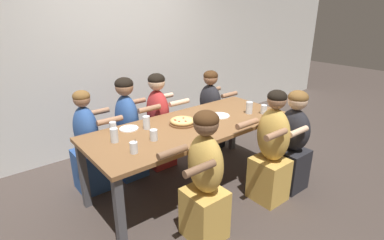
% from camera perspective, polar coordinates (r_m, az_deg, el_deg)
% --- Properties ---
extents(ground_plane, '(18.00, 18.00, 0.00)m').
position_cam_1_polar(ground_plane, '(3.54, 0.00, -12.48)').
color(ground_plane, '#423833').
rests_on(ground_plane, ground).
extents(restaurant_back_panel, '(10.00, 0.06, 3.20)m').
position_cam_1_polar(restaurant_back_panel, '(4.36, -13.99, 15.66)').
color(restaurant_back_panel, silver).
rests_on(restaurant_back_panel, ground).
extents(dining_table, '(2.26, 0.93, 0.77)m').
position_cam_1_polar(dining_table, '(3.22, 0.00, -2.10)').
color(dining_table, brown).
rests_on(dining_table, ground).
extents(pizza_board_main, '(0.29, 0.29, 0.05)m').
position_cam_1_polar(pizza_board_main, '(3.19, -1.83, -0.31)').
color(pizza_board_main, brown).
rests_on(pizza_board_main, dining_table).
extents(empty_plate_a, '(0.22, 0.22, 0.02)m').
position_cam_1_polar(empty_plate_a, '(3.44, 5.37, 0.82)').
color(empty_plate_a, white).
rests_on(empty_plate_a, dining_table).
extents(empty_plate_b, '(0.19, 0.19, 0.02)m').
position_cam_1_polar(empty_plate_b, '(3.13, -11.92, -1.60)').
color(empty_plate_b, white).
rests_on(empty_plate_b, dining_table).
extents(cocktail_glass_blue, '(0.07, 0.07, 0.12)m').
position_cam_1_polar(cocktail_glass_blue, '(2.61, -11.03, -5.27)').
color(cocktail_glass_blue, silver).
rests_on(cocktail_glass_blue, dining_table).
extents(drinking_glass_a, '(0.07, 0.07, 0.13)m').
position_cam_1_polar(drinking_glass_a, '(2.85, -14.58, -2.97)').
color(drinking_glass_a, silver).
rests_on(drinking_glass_a, dining_table).
extents(drinking_glass_b, '(0.08, 0.08, 0.14)m').
position_cam_1_polar(drinking_glass_b, '(3.56, 10.84, 2.18)').
color(drinking_glass_b, silver).
rests_on(drinking_glass_b, dining_table).
extents(drinking_glass_c, '(0.07, 0.07, 0.14)m').
position_cam_1_polar(drinking_glass_c, '(3.09, -8.65, -0.63)').
color(drinking_glass_c, silver).
rests_on(drinking_glass_c, dining_table).
extents(drinking_glass_d, '(0.07, 0.07, 0.11)m').
position_cam_1_polar(drinking_glass_d, '(3.59, 13.51, 1.88)').
color(drinking_glass_d, silver).
rests_on(drinking_glass_d, dining_table).
extents(drinking_glass_e, '(0.07, 0.07, 0.10)m').
position_cam_1_polar(drinking_glass_e, '(3.09, -14.80, -1.41)').
color(drinking_glass_e, silver).
rests_on(drinking_glass_e, dining_table).
extents(drinking_glass_f, '(0.07, 0.07, 0.10)m').
position_cam_1_polar(drinking_glass_f, '(2.82, -7.30, -2.96)').
color(drinking_glass_f, silver).
rests_on(drinking_glass_f, dining_table).
extents(diner_far_midleft, '(0.51, 0.40, 1.22)m').
position_cam_1_polar(diner_far_midleft, '(3.60, -12.06, -2.24)').
color(diner_far_midleft, '#2D5193').
rests_on(diner_far_midleft, ground).
extents(diner_far_left, '(0.51, 0.40, 1.15)m').
position_cam_1_polar(diner_far_left, '(3.45, -19.13, -4.84)').
color(diner_far_left, '#2D5193').
rests_on(diner_far_left, ground).
extents(diner_near_right, '(0.51, 0.40, 1.14)m').
position_cam_1_polar(diner_near_right, '(3.47, 18.49, -4.46)').
color(diner_near_right, '#232328').
rests_on(diner_near_right, ground).
extents(diner_far_right, '(0.51, 0.40, 1.13)m').
position_cam_1_polar(diner_far_right, '(4.30, 3.45, 1.42)').
color(diner_far_right, '#232328').
rests_on(diner_far_right, ground).
extents(diner_near_midleft, '(0.51, 0.40, 1.20)m').
position_cam_1_polar(diner_near_midleft, '(2.58, 2.43, -11.79)').
color(diner_near_midleft, gold).
rests_on(diner_near_midleft, ground).
extents(diner_far_center, '(0.51, 0.40, 1.21)m').
position_cam_1_polar(diner_far_center, '(3.79, -6.40, -0.76)').
color(diner_far_center, '#B22D2D').
rests_on(diner_far_center, ground).
extents(diner_near_midright, '(0.51, 0.40, 1.21)m').
position_cam_1_polar(diner_near_midright, '(3.18, 14.84, -5.99)').
color(diner_near_midright, gold).
rests_on(diner_near_midright, ground).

